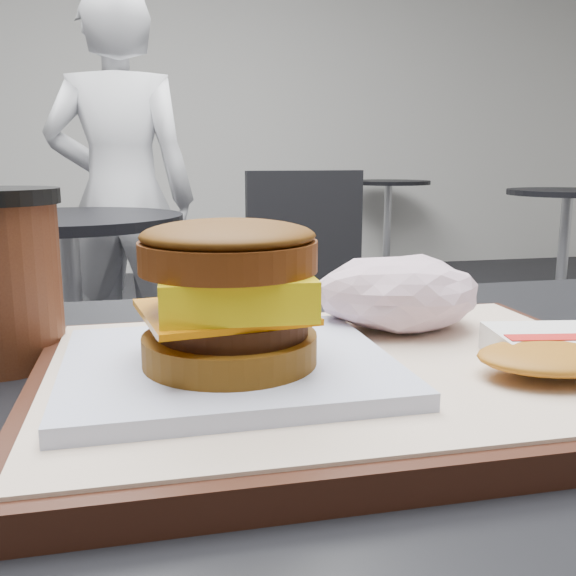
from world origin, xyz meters
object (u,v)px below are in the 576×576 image
(breakfast_sandwich, at_px, (230,312))
(neighbor_chair, at_px, (269,283))
(patron, at_px, (122,199))
(serving_tray, at_px, (343,377))
(hash_brown, at_px, (558,350))
(neighbor_table, at_px, (70,280))
(crumpled_wrapper, at_px, (398,293))

(breakfast_sandwich, xyz_separation_m, neighbor_chair, (0.35, 1.71, -0.32))
(breakfast_sandwich, distance_m, patron, 2.18)
(serving_tray, relative_size, hash_brown, 3.03)
(breakfast_sandwich, height_order, neighbor_chair, breakfast_sandwich)
(breakfast_sandwich, distance_m, neighbor_chair, 1.77)
(hash_brown, distance_m, neighbor_chair, 1.76)
(patron, bearing_deg, hash_brown, 106.63)
(neighbor_table, distance_m, patron, 0.56)
(hash_brown, bearing_deg, neighbor_table, 105.61)
(breakfast_sandwich, bearing_deg, crumpled_wrapper, 31.05)
(breakfast_sandwich, height_order, crumpled_wrapper, breakfast_sandwich)
(neighbor_table, xyz_separation_m, neighbor_chair, (0.63, 0.03, -0.04))
(serving_tray, xyz_separation_m, crumpled_wrapper, (0.06, 0.07, 0.04))
(hash_brown, bearing_deg, patron, 98.38)
(serving_tray, bearing_deg, breakfast_sandwich, -169.82)
(breakfast_sandwich, xyz_separation_m, hash_brown, (0.20, -0.02, -0.03))
(neighbor_table, bearing_deg, patron, 73.12)
(crumpled_wrapper, relative_size, patron, 0.08)
(neighbor_table, bearing_deg, neighbor_chair, 2.87)
(neighbor_chair, bearing_deg, serving_tray, -99.39)
(hash_brown, relative_size, crumpled_wrapper, 1.01)
(hash_brown, xyz_separation_m, neighbor_chair, (0.16, 1.73, -0.29))
(serving_tray, distance_m, neighbor_table, 1.71)
(neighbor_table, bearing_deg, breakfast_sandwich, -80.62)
(serving_tray, bearing_deg, neighbor_table, 101.90)
(serving_tray, height_order, crumpled_wrapper, crumpled_wrapper)
(neighbor_table, relative_size, patron, 0.49)
(breakfast_sandwich, distance_m, crumpled_wrapper, 0.16)
(patron, bearing_deg, neighbor_table, 81.37)
(crumpled_wrapper, height_order, patron, patron)
(serving_tray, relative_size, neighbor_table, 0.51)
(neighbor_table, bearing_deg, hash_brown, -74.39)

